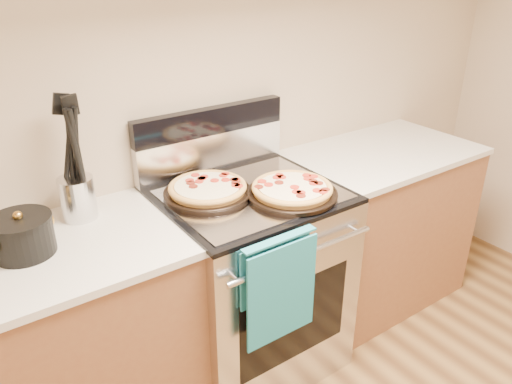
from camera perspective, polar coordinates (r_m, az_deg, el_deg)
wall_back at (r=2.29m, az=-5.95°, el=12.87°), size 4.00×0.00×4.00m
range_body at (r=2.39m, az=-0.75°, el=-10.23°), size 0.76×0.68×0.90m
oven_window at (r=2.18m, az=4.39°, el=-14.43°), size 0.56×0.01×0.40m
cooktop at (r=2.15m, az=-0.82°, el=-0.27°), size 0.76×0.68×0.02m
backsplash_lower at (r=2.36m, az=-5.10°, el=4.62°), size 0.76×0.06×0.18m
backsplash_upper at (r=2.31m, az=-5.24°, el=8.10°), size 0.76×0.06×0.12m
oven_handle at (r=1.95m, az=5.48°, el=-7.14°), size 0.70×0.03×0.03m
dish_towel at (r=1.94m, az=2.60°, el=-10.75°), size 0.32×0.05×0.42m
foil_sheet at (r=2.13m, az=-0.36°, el=-0.24°), size 0.70×0.55×0.01m
cabinet_left at (r=2.17m, az=-21.77°, el=-17.22°), size 1.00×0.62×0.88m
countertop_left at (r=1.90m, az=-23.99°, el=-6.99°), size 1.02×0.64×0.03m
cabinet_right at (r=2.92m, az=13.35°, el=-4.02°), size 1.00×0.62×0.88m
countertop_right at (r=2.73m, az=14.30°, el=4.32°), size 1.02×0.64×0.03m
pepperoni_pizza_back at (r=2.11m, az=-5.55°, el=0.30°), size 0.49×0.49×0.05m
pepperoni_pizza_front at (r=2.10m, az=4.14°, el=0.20°), size 0.50×0.50×0.05m
utensil_crock at (r=2.05m, az=-19.70°, el=-0.65°), size 0.15×0.15×0.17m
saucepan at (r=1.89m, az=-25.11°, el=-4.69°), size 0.27×0.27×0.13m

